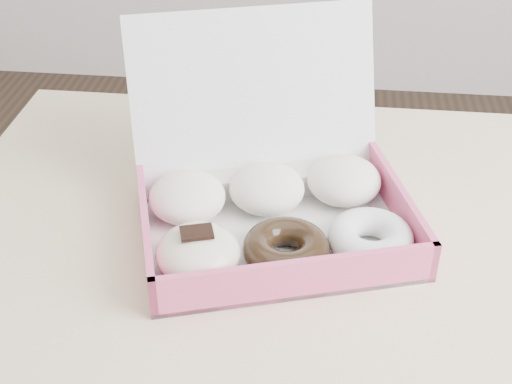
# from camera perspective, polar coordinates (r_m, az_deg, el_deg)

# --- Properties ---
(table) EXTENTS (1.20, 0.80, 0.75)m
(table) POSITION_cam_1_polar(r_m,az_deg,el_deg) (0.95, 10.09, -8.85)
(table) COLOR tan
(table) RESTS_ON ground
(donut_box) EXTENTS (0.41, 0.40, 0.24)m
(donut_box) POSITION_cam_1_polar(r_m,az_deg,el_deg) (0.91, 1.13, -0.85)
(donut_box) COLOR silver
(donut_box) RESTS_ON table
(newspapers) EXTENTS (0.30, 0.26, 0.04)m
(newspapers) POSITION_cam_1_polar(r_m,az_deg,el_deg) (1.05, 0.43, 3.12)
(newspapers) COLOR beige
(newspapers) RESTS_ON table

